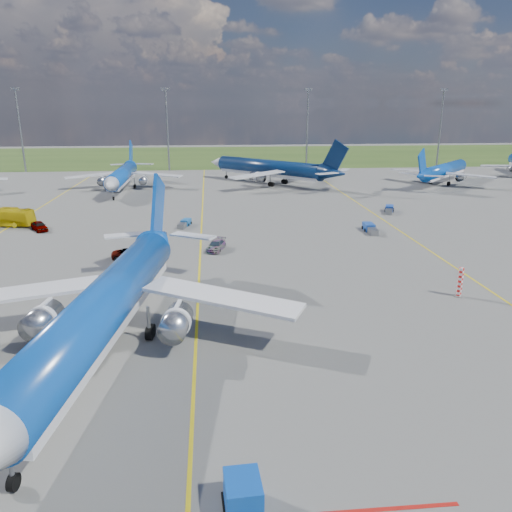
{
  "coord_description": "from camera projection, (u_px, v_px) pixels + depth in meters",
  "views": [
    {
      "loc": [
        1.46,
        -36.51,
        18.52
      ],
      "look_at": [
        5.85,
        10.63,
        4.0
      ],
      "focal_mm": 35.0,
      "sensor_mm": 36.0,
      "label": 1
    }
  ],
  "objects": [
    {
      "name": "ground",
      "position": [
        196.0,
        344.0,
        40.05
      ],
      "size": [
        400.0,
        400.0,
        0.0
      ],
      "primitive_type": "plane",
      "color": "#5B5B58",
      "rests_on": "ground"
    },
    {
      "name": "grass_strip",
      "position": [
        205.0,
        156.0,
        182.84
      ],
      "size": [
        400.0,
        80.0,
        0.01
      ],
      "primitive_type": "cube",
      "color": "#2D4719",
      "rests_on": "ground"
    },
    {
      "name": "taxiway_lines",
      "position": [
        202.0,
        248.0,
        66.44
      ],
      "size": [
        60.25,
        160.0,
        0.02
      ],
      "color": "gold",
      "rests_on": "ground"
    },
    {
      "name": "floodlight_masts",
      "position": [
        238.0,
        125.0,
        141.97
      ],
      "size": [
        202.2,
        0.5,
        22.7
      ],
      "color": "slate",
      "rests_on": "ground"
    },
    {
      "name": "warning_post",
      "position": [
        460.0,
        282.0,
        49.54
      ],
      "size": [
        0.5,
        0.5,
        3.0
      ],
      "primitive_type": "cylinder",
      "color": "red",
      "rests_on": "ground"
    },
    {
      "name": "bg_jet_nnw",
      "position": [
        123.0,
        190.0,
        110.97
      ],
      "size": [
        28.01,
        36.65,
        9.56
      ],
      "primitive_type": null,
      "rotation": [
        0.0,
        0.0,
        0.01
      ],
      "color": "#0B45A7",
      "rests_on": "ground"
    },
    {
      "name": "bg_jet_n",
      "position": [
        269.0,
        184.0,
        119.5
      ],
      "size": [
        52.01,
        52.06,
        10.94
      ],
      "primitive_type": null,
      "rotation": [
        0.0,
        0.0,
        3.92
      ],
      "color": "#081E44",
      "rests_on": "ground"
    },
    {
      "name": "bg_jet_ne",
      "position": [
        443.0,
        183.0,
        120.38
      ],
      "size": [
        43.07,
        43.34,
        9.08
      ],
      "primitive_type": null,
      "rotation": [
        0.0,
        0.0,
        2.38
      ],
      "color": "#0B45A7",
      "rests_on": "ground"
    },
    {
      "name": "main_airliner",
      "position": [
        108.0,
        354.0,
        38.48
      ],
      "size": [
        37.95,
        46.56,
        11.12
      ],
      "primitive_type": null,
      "rotation": [
        0.0,
        0.0,
        -0.14
      ],
      "color": "#0B45A7",
      "rests_on": "ground"
    },
    {
      "name": "uld_container",
      "position": [
        243.0,
        495.0,
        23.49
      ],
      "size": [
        1.82,
        2.23,
        1.7
      ],
      "primitive_type": "cube",
      "rotation": [
        0.0,
        0.0,
        0.06
      ],
      "color": "#0B3FA2",
      "rests_on": "ground"
    },
    {
      "name": "apron_bus",
      "position": [
        2.0,
        217.0,
        78.34
      ],
      "size": [
        10.51,
        4.65,
        2.85
      ],
      "primitive_type": "imported",
      "rotation": [
        0.0,
        0.0,
        1.34
      ],
      "color": "#DCC00C",
      "rests_on": "ground"
    },
    {
      "name": "service_car_a",
      "position": [
        39.0,
        226.0,
        75.54
      ],
      "size": [
        3.72,
        4.47,
        1.44
      ],
      "primitive_type": "imported",
      "rotation": [
        0.0,
        0.0,
        0.57
      ],
      "color": "#999999",
      "rests_on": "ground"
    },
    {
      "name": "service_car_b",
      "position": [
        132.0,
        254.0,
        61.69
      ],
      "size": [
        4.91,
        2.41,
        1.34
      ],
      "primitive_type": "imported",
      "rotation": [
        0.0,
        0.0,
        1.61
      ],
      "color": "#999999",
      "rests_on": "ground"
    },
    {
      "name": "service_car_c",
      "position": [
        216.0,
        245.0,
        65.47
      ],
      "size": [
        3.04,
        4.79,
        1.29
      ],
      "primitive_type": "imported",
      "rotation": [
        0.0,
        0.0,
        -0.3
      ],
      "color": "#999999",
      "rests_on": "ground"
    },
    {
      "name": "baggage_tug_w",
      "position": [
        370.0,
        229.0,
        74.89
      ],
      "size": [
        1.56,
        4.97,
        1.1
      ],
      "rotation": [
        0.0,
        0.0,
        -0.05
      ],
      "color": "#19429B",
      "rests_on": "ground"
    },
    {
      "name": "baggage_tug_c",
      "position": [
        185.0,
        223.0,
        78.4
      ],
      "size": [
        2.1,
        4.32,
        0.94
      ],
      "rotation": [
        0.0,
        0.0,
        -0.25
      ],
      "color": "#1A589E",
      "rests_on": "ground"
    },
    {
      "name": "baggage_tug_e",
      "position": [
        389.0,
        210.0,
        88.31
      ],
      "size": [
        2.93,
        4.87,
        1.07
      ],
      "rotation": [
        0.0,
        0.0,
        -0.38
      ],
      "color": "#1A409D",
      "rests_on": "ground"
    }
  ]
}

